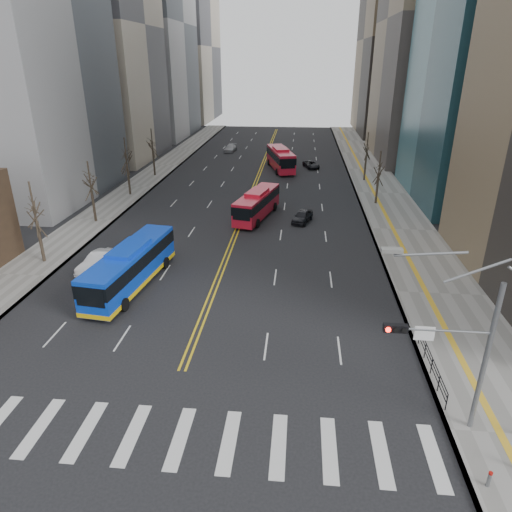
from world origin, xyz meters
TOP-DOWN VIEW (x-y plane):
  - ground at (0.00, 0.00)m, footprint 220.00×220.00m
  - sidewalk_right at (17.50, 45.00)m, footprint 7.00×130.00m
  - sidewalk_left at (-16.50, 45.00)m, footprint 5.00×130.00m
  - crosswalk at (0.00, 0.00)m, footprint 26.70×4.00m
  - centerline at (0.00, 55.00)m, footprint 0.55×100.00m
  - office_towers at (0.12, 68.51)m, footprint 83.00×134.00m
  - signal_mast at (13.77, 2.00)m, footprint 5.37×0.37m
  - pedestrian_railing at (14.30, 6.00)m, footprint 0.06×6.06m
  - street_trees at (-7.18, 34.55)m, footprint 35.20×47.20m
  - blue_bus at (-6.54, 15.29)m, footprint 3.89×11.97m
  - red_bus_near at (1.72, 33.27)m, footprint 4.60×10.24m
  - red_bus_far at (3.20, 58.28)m, footprint 5.32×11.59m
  - car_white at (-10.36, 17.93)m, footprint 2.73×4.98m
  - car_dark_mid at (6.89, 32.29)m, footprint 2.69×4.17m
  - car_silver at (-7.33, 73.28)m, footprint 2.17×4.66m
  - car_dark_far at (8.26, 60.07)m, footprint 3.12×4.60m

SIDE VIEW (x-z plane):
  - ground at x=0.00m, z-range 0.00..0.00m
  - crosswalk at x=0.00m, z-range 0.00..0.01m
  - centerline at x=0.00m, z-range 0.00..0.01m
  - sidewalk_right at x=17.50m, z-range 0.00..0.15m
  - sidewalk_left at x=-16.50m, z-range 0.00..0.15m
  - car_dark_far at x=8.26m, z-range 0.00..1.17m
  - car_silver at x=-7.33m, z-range 0.00..1.32m
  - car_dark_mid at x=6.89m, z-range 0.00..1.32m
  - car_white at x=-10.36m, z-range 0.00..1.55m
  - pedestrian_railing at x=14.30m, z-range 0.31..1.33m
  - red_bus_near at x=1.72m, z-range 0.19..3.38m
  - blue_bus at x=-6.54m, z-range 0.08..3.51m
  - red_bus_far at x=3.20m, z-range 0.20..3.78m
  - signal_mast at x=13.77m, z-range 0.16..9.55m
  - street_trees at x=-7.18m, z-range 1.07..8.67m
  - office_towers at x=0.12m, z-range -5.08..52.92m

